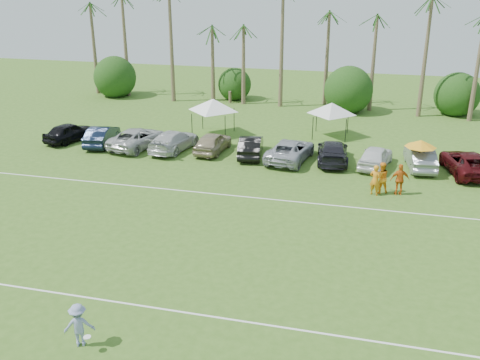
# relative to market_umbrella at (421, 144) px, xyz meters

# --- Properties ---
(ground) EXTENTS (120.00, 120.00, 0.00)m
(ground) POSITION_rel_market_umbrella_xyz_m (-11.68, -20.82, -2.07)
(ground) COLOR #3B611D
(ground) RESTS_ON ground
(field_lines) EXTENTS (80.00, 12.10, 0.01)m
(field_lines) POSITION_rel_market_umbrella_xyz_m (-11.68, -12.82, -2.07)
(field_lines) COLOR white
(field_lines) RESTS_ON ground
(palm_tree_0) EXTENTS (2.40, 2.40, 8.90)m
(palm_tree_0) POSITION_rel_market_umbrella_xyz_m (-33.68, 17.18, 5.41)
(palm_tree_0) COLOR brown
(palm_tree_0) RESTS_ON ground
(palm_tree_1) EXTENTS (2.40, 2.40, 9.90)m
(palm_tree_1) POSITION_rel_market_umbrella_xyz_m (-28.68, 17.18, 6.28)
(palm_tree_1) COLOR brown
(palm_tree_1) RESTS_ON ground
(palm_tree_2) EXTENTS (2.40, 2.40, 10.90)m
(palm_tree_2) POSITION_rel_market_umbrella_xyz_m (-23.68, 17.18, 7.14)
(palm_tree_2) COLOR brown
(palm_tree_2) RESTS_ON ground
(palm_tree_3) EXTENTS (2.40, 2.40, 11.90)m
(palm_tree_3) POSITION_rel_market_umbrella_xyz_m (-19.68, 17.18, 7.99)
(palm_tree_3) COLOR brown
(palm_tree_3) RESTS_ON ground
(palm_tree_4) EXTENTS (2.40, 2.40, 8.90)m
(palm_tree_4) POSITION_rel_market_umbrella_xyz_m (-15.68, 17.18, 5.41)
(palm_tree_4) COLOR brown
(palm_tree_4) RESTS_ON ground
(palm_tree_5) EXTENTS (2.40, 2.40, 9.90)m
(palm_tree_5) POSITION_rel_market_umbrella_xyz_m (-11.68, 17.18, 6.28)
(palm_tree_5) COLOR brown
(palm_tree_5) RESTS_ON ground
(palm_tree_6) EXTENTS (2.40, 2.40, 10.90)m
(palm_tree_6) POSITION_rel_market_umbrella_xyz_m (-7.68, 17.18, 7.14)
(palm_tree_6) COLOR brown
(palm_tree_6) RESTS_ON ground
(palm_tree_7) EXTENTS (2.40, 2.40, 11.90)m
(palm_tree_7) POSITION_rel_market_umbrella_xyz_m (-3.68, 17.18, 7.99)
(palm_tree_7) COLOR brown
(palm_tree_7) RESTS_ON ground
(palm_tree_8) EXTENTS (2.40, 2.40, 8.90)m
(palm_tree_8) POSITION_rel_market_umbrella_xyz_m (1.32, 17.18, 5.41)
(palm_tree_8) COLOR brown
(palm_tree_8) RESTS_ON ground
(bush_tree_0) EXTENTS (4.00, 4.00, 4.00)m
(bush_tree_0) POSITION_rel_market_umbrella_xyz_m (-30.68, 18.18, -0.27)
(bush_tree_0) COLOR brown
(bush_tree_0) RESTS_ON ground
(bush_tree_1) EXTENTS (4.00, 4.00, 4.00)m
(bush_tree_1) POSITION_rel_market_umbrella_xyz_m (-17.68, 18.18, -0.27)
(bush_tree_1) COLOR brown
(bush_tree_1) RESTS_ON ground
(bush_tree_2) EXTENTS (4.00, 4.00, 4.00)m
(bush_tree_2) POSITION_rel_market_umbrella_xyz_m (-5.68, 18.18, -0.27)
(bush_tree_2) COLOR brown
(bush_tree_2) RESTS_ON ground
(bush_tree_3) EXTENTS (4.00, 4.00, 4.00)m
(bush_tree_3) POSITION_rel_market_umbrella_xyz_m (4.32, 18.18, -0.27)
(bush_tree_3) COLOR brown
(bush_tree_3) RESTS_ON ground
(sideline_player_a) EXTENTS (0.81, 0.66, 1.90)m
(sideline_player_a) POSITION_rel_market_umbrella_xyz_m (-2.76, -4.58, -1.12)
(sideline_player_a) COLOR orange
(sideline_player_a) RESTS_ON ground
(sideline_player_b) EXTENTS (1.14, 1.02, 1.94)m
(sideline_player_b) POSITION_rel_market_umbrella_xyz_m (-2.42, -4.12, -1.10)
(sideline_player_b) COLOR orange
(sideline_player_b) RESTS_ON ground
(sideline_player_c) EXTENTS (1.20, 0.69, 1.93)m
(sideline_player_c) POSITION_rel_market_umbrella_xyz_m (-1.32, -4.19, -1.11)
(sideline_player_c) COLOR #D16117
(sideline_player_c) RESTS_ON ground
(canopy_tent_left) EXTENTS (4.32, 4.32, 3.50)m
(canopy_tent_left) POSITION_rel_market_umbrella_xyz_m (-15.96, 5.62, 0.92)
(canopy_tent_left) COLOR black
(canopy_tent_left) RESTS_ON ground
(canopy_tent_right) EXTENTS (4.06, 4.06, 3.29)m
(canopy_tent_right) POSITION_rel_market_umbrella_xyz_m (-6.49, 7.35, 0.74)
(canopy_tent_right) COLOR black
(canopy_tent_right) RESTS_ON ground
(market_umbrella) EXTENTS (2.07, 2.07, 2.31)m
(market_umbrella) POSITION_rel_market_umbrella_xyz_m (0.00, 0.00, 0.00)
(market_umbrella) COLOR black
(market_umbrella) RESTS_ON ground
(frisbee_player) EXTENTS (1.24, 1.00, 1.67)m
(frisbee_player) POSITION_rel_market_umbrella_xyz_m (-12.73, -21.58, -1.24)
(frisbee_player) COLOR #828DB8
(frisbee_player) RESTS_ON ground
(parked_car_0) EXTENTS (3.02, 4.76, 1.51)m
(parked_car_0) POSITION_rel_market_umbrella_xyz_m (-26.50, 0.92, -1.32)
(parked_car_0) COLOR black
(parked_car_0) RESTS_ON ground
(parked_car_1) EXTENTS (2.31, 4.78, 1.51)m
(parked_car_1) POSITION_rel_market_umbrella_xyz_m (-23.53, 0.65, -1.32)
(parked_car_1) COLOR black
(parked_car_1) RESTS_ON ground
(parked_car_2) EXTENTS (3.43, 5.79, 1.51)m
(parked_car_2) POSITION_rel_market_umbrella_xyz_m (-20.57, 0.72, -1.32)
(parked_car_2) COLOR #AFAFAF
(parked_car_2) RESTS_ON ground
(parked_car_3) EXTENTS (2.92, 5.47, 1.51)m
(parked_car_3) POSITION_rel_market_umbrella_xyz_m (-17.61, 0.75, -1.32)
(parked_car_3) COLOR beige
(parked_car_3) RESTS_ON ground
(parked_car_4) EXTENTS (2.08, 4.54, 1.51)m
(parked_car_4) POSITION_rel_market_umbrella_xyz_m (-14.64, 1.04, -1.32)
(parked_car_4) COLOR tan
(parked_car_4) RESTS_ON ground
(parked_car_5) EXTENTS (2.28, 4.77, 1.51)m
(parked_car_5) POSITION_rel_market_umbrella_xyz_m (-11.68, 0.85, -1.32)
(parked_car_5) COLOR black
(parked_car_5) RESTS_ON ground
(parked_car_6) EXTENTS (3.26, 5.74, 1.51)m
(parked_car_6) POSITION_rel_market_umbrella_xyz_m (-8.72, 0.54, -1.32)
(parked_car_6) COLOR #A4A7AE
(parked_car_6) RESTS_ON ground
(parked_car_7) EXTENTS (2.60, 5.38, 1.51)m
(parked_car_7) POSITION_rel_market_umbrella_xyz_m (-5.76, 1.00, -1.32)
(parked_car_7) COLOR black
(parked_car_7) RESTS_ON ground
(parked_car_8) EXTENTS (2.62, 4.69, 1.51)m
(parked_car_8) POSITION_rel_market_umbrella_xyz_m (-2.79, 0.59, -1.32)
(parked_car_8) COLOR white
(parked_car_8) RESTS_ON ground
(parked_car_9) EXTENTS (2.08, 4.73, 1.51)m
(parked_car_9) POSITION_rel_market_umbrella_xyz_m (0.17, 1.06, -1.32)
(parked_car_9) COLOR gray
(parked_car_9) RESTS_ON ground
(parked_car_10) EXTENTS (3.50, 5.81, 1.51)m
(parked_car_10) POSITION_rel_market_umbrella_xyz_m (3.13, 0.72, -1.32)
(parked_car_10) COLOR #450B0E
(parked_car_10) RESTS_ON ground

